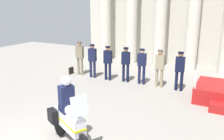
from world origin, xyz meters
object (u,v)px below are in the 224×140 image
at_px(officer_in_row_1, 92,58).
at_px(briefcase_on_ground, 71,71).
at_px(officer_in_row_2, 108,60).
at_px(officer_in_row_3, 126,62).
at_px(officer_in_row_6, 180,68).
at_px(officer_in_row_4, 142,64).
at_px(officer_in_row_0, 80,56).
at_px(officer_in_row_5, 160,65).
at_px(motorcycle_with_rider, 68,117).

height_order(officer_in_row_1, briefcase_on_ground, officer_in_row_1).
distance_m(officer_in_row_2, officer_in_row_3, 0.90).
distance_m(officer_in_row_3, officer_in_row_6, 2.55).
bearing_deg(officer_in_row_6, officer_in_row_4, -8.88).
height_order(officer_in_row_0, officer_in_row_5, officer_in_row_0).
relative_size(officer_in_row_4, motorcycle_with_rider, 0.88).
bearing_deg(officer_in_row_3, officer_in_row_2, 2.86).
bearing_deg(officer_in_row_5, officer_in_row_0, -5.78).
distance_m(officer_in_row_1, officer_in_row_3, 1.79).
distance_m(officer_in_row_2, briefcase_on_ground, 2.40).
relative_size(officer_in_row_1, officer_in_row_2, 1.01).
bearing_deg(motorcycle_with_rider, officer_in_row_6, 101.81).
relative_size(officer_in_row_0, briefcase_on_ground, 4.87).
relative_size(officer_in_row_5, motorcycle_with_rider, 0.90).
bearing_deg(officer_in_row_0, officer_in_row_5, 174.22).
bearing_deg(officer_in_row_3, briefcase_on_ground, -3.84).
bearing_deg(officer_in_row_0, officer_in_row_2, 170.18).
distance_m(officer_in_row_1, officer_in_row_6, 4.33).
bearing_deg(officer_in_row_2, officer_in_row_3, -177.14).
height_order(officer_in_row_0, officer_in_row_6, officer_in_row_0).
distance_m(officer_in_row_1, motorcycle_with_rider, 6.17).
height_order(officer_in_row_6, motorcycle_with_rider, motorcycle_with_rider).
distance_m(officer_in_row_1, officer_in_row_2, 0.89).
bearing_deg(officer_in_row_4, officer_in_row_1, -2.64).
height_order(officer_in_row_3, officer_in_row_5, officer_in_row_5).
xyz_separation_m(officer_in_row_1, officer_in_row_3, (1.78, 0.12, -0.02)).
xyz_separation_m(officer_in_row_0, officer_in_row_3, (2.62, 0.01, -0.05)).
relative_size(officer_in_row_6, briefcase_on_ground, 4.72).
bearing_deg(officer_in_row_4, officer_in_row_2, -0.41).
xyz_separation_m(officer_in_row_3, briefcase_on_ground, (-3.15, -0.10, -0.81)).
height_order(officer_in_row_0, officer_in_row_3, officer_in_row_0).
xyz_separation_m(officer_in_row_4, officer_in_row_5, (0.86, -0.04, 0.02)).
bearing_deg(officer_in_row_1, officer_in_row_2, 173.09).
distance_m(officer_in_row_5, officer_in_row_6, 0.90).
distance_m(officer_in_row_2, officer_in_row_4, 1.70).
xyz_separation_m(officer_in_row_2, briefcase_on_ground, (-2.25, 0.03, -0.81)).
xyz_separation_m(officer_in_row_2, officer_in_row_6, (3.45, 0.06, 0.01)).
height_order(officer_in_row_4, motorcycle_with_rider, motorcycle_with_rider).
bearing_deg(officer_in_row_5, officer_in_row_2, -3.04).
height_order(officer_in_row_3, officer_in_row_4, officer_in_row_3).
xyz_separation_m(officer_in_row_0, officer_in_row_6, (5.17, -0.06, -0.04)).
distance_m(officer_in_row_6, motorcycle_with_rider, 5.83).
distance_m(officer_in_row_1, officer_in_row_5, 3.44).
height_order(officer_in_row_1, officer_in_row_2, officer_in_row_1).
distance_m(motorcycle_with_rider, briefcase_on_ground, 6.92).
distance_m(officer_in_row_3, officer_in_row_5, 1.66).
relative_size(officer_in_row_4, briefcase_on_ground, 4.63).
bearing_deg(officer_in_row_0, officer_in_row_4, 174.85).
relative_size(officer_in_row_0, motorcycle_with_rider, 0.92).
bearing_deg(briefcase_on_ground, officer_in_row_2, -0.78).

